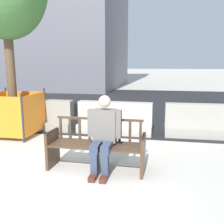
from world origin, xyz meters
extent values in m
plane|color=#B7B2A8|center=(0.00, 0.00, 0.00)|extent=(200.00, 200.00, 0.00)
cube|color=black|center=(0.00, 8.70, 0.00)|extent=(120.00, 12.00, 0.01)
cube|color=#473323|center=(-0.05, 0.79, 0.33)|extent=(0.06, 0.51, 0.66)
cube|color=#473323|center=(1.59, 0.76, 0.33)|extent=(0.06, 0.51, 0.66)
cube|color=#473323|center=(0.77, 0.77, 0.22)|extent=(0.05, 0.32, 0.45)
cube|color=#473323|center=(0.76, 0.54, 0.45)|extent=(1.60, 0.10, 0.02)
cube|color=#473323|center=(0.77, 0.66, 0.45)|extent=(1.60, 0.10, 0.02)
cube|color=#473323|center=(0.77, 0.77, 0.45)|extent=(1.60, 0.10, 0.02)
cube|color=#473323|center=(0.77, 0.89, 0.45)|extent=(1.60, 0.10, 0.02)
cube|color=#473323|center=(0.77, 1.00, 0.45)|extent=(1.60, 0.10, 0.02)
cube|color=#473323|center=(0.77, 1.01, 0.86)|extent=(1.60, 0.06, 0.04)
cube|color=#473323|center=(0.02, 1.02, 0.65)|extent=(0.04, 0.03, 0.38)
cube|color=#473323|center=(0.21, 1.02, 0.65)|extent=(0.04, 0.03, 0.38)
cube|color=#473323|center=(0.40, 1.02, 0.65)|extent=(0.04, 0.03, 0.38)
cube|color=#473323|center=(0.58, 1.01, 0.65)|extent=(0.04, 0.03, 0.38)
cube|color=#473323|center=(0.77, 1.01, 0.65)|extent=(0.04, 0.03, 0.38)
cube|color=#473323|center=(0.96, 1.01, 0.65)|extent=(0.04, 0.03, 0.38)
cube|color=#473323|center=(1.15, 1.01, 0.65)|extent=(0.04, 0.03, 0.38)
cube|color=#473323|center=(1.33, 1.00, 0.65)|extent=(0.04, 0.03, 0.38)
cube|color=#473323|center=(1.52, 1.00, 0.65)|extent=(0.04, 0.03, 0.38)
cube|color=#473323|center=(-0.05, 0.77, 0.65)|extent=(0.06, 0.46, 0.03)
cube|color=#473323|center=(1.59, 0.74, 0.65)|extent=(0.06, 0.46, 0.03)
cube|color=#66605B|center=(0.92, 0.84, 0.79)|extent=(0.40, 0.25, 0.56)
sphere|color=beige|center=(0.92, 0.82, 1.21)|extent=(0.21, 0.21, 0.21)
cube|color=#333D56|center=(0.82, 0.62, 0.48)|extent=(0.15, 0.44, 0.14)
cube|color=#333D56|center=(1.00, 0.62, 0.48)|extent=(0.15, 0.44, 0.14)
cube|color=#333D56|center=(0.82, 0.45, 0.23)|extent=(0.11, 0.11, 0.45)
cube|color=#333D56|center=(1.00, 0.45, 0.23)|extent=(0.11, 0.11, 0.45)
cube|color=#4C2319|center=(0.82, 0.37, 0.04)|extent=(0.11, 0.26, 0.08)
cube|color=#4C2319|center=(1.00, 0.37, 0.04)|extent=(0.11, 0.26, 0.08)
cube|color=#66605B|center=(0.67, 0.81, 0.83)|extent=(0.09, 0.12, 0.48)
cube|color=#66605B|center=(1.16, 0.80, 0.83)|extent=(0.09, 0.12, 0.48)
cube|color=#ADA89E|center=(0.67, 3.22, 0.12)|extent=(2.02, 0.73, 0.24)
cube|color=#ADA89E|center=(0.67, 3.22, 0.54)|extent=(2.01, 0.35, 0.60)
cube|color=gray|center=(-1.54, 3.26, 0.12)|extent=(2.02, 0.75, 0.24)
cube|color=gray|center=(-1.54, 3.26, 0.54)|extent=(2.01, 0.37, 0.60)
cube|color=#9E998E|center=(2.99, 3.29, 0.12)|extent=(2.01, 0.72, 0.24)
cube|color=#9E998E|center=(2.99, 3.29, 0.54)|extent=(2.01, 0.34, 0.60)
cylinder|color=brown|center=(-1.88, 2.52, 1.50)|extent=(0.22, 0.22, 2.99)
cylinder|color=#2D2D33|center=(-1.29, 1.93, 0.59)|extent=(0.05, 0.05, 1.18)
cylinder|color=#2D2D33|center=(-2.47, 3.11, 0.59)|extent=(0.05, 0.05, 1.18)
cylinder|color=#2D2D33|center=(-1.29, 3.11, 0.59)|extent=(0.05, 0.05, 1.18)
cube|color=orange|center=(-1.88, 1.93, 0.59)|extent=(1.18, 0.03, 0.99)
cube|color=orange|center=(-1.88, 3.11, 0.59)|extent=(1.18, 0.03, 0.99)
cube|color=orange|center=(-1.29, 2.52, 0.59)|extent=(0.03, 1.18, 0.99)
camera|label=1|loc=(1.82, -3.26, 1.83)|focal=40.00mm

